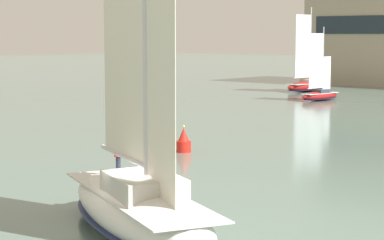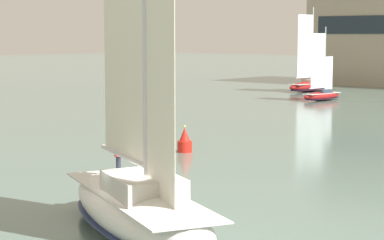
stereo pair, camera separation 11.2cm
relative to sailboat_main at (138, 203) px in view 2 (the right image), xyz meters
The scene contains 5 objects.
ground_plane 1.25m from the sailboat_main, 156.81° to the left, with size 400.00×400.00×0.00m, color slate.
sailboat_main is the anchor object (origin of this frame).
sailboat_moored_mid_channel 59.16m from the sailboat_main, 115.51° to the left, with size 2.29×6.15×8.28m.
sailboat_moored_far_slip 71.93m from the sailboat_main, 117.97° to the left, with size 2.58×8.02×10.91m.
channel_buoy 19.98m from the sailboat_main, 127.44° to the left, with size 0.94×0.94×1.73m.
Camera 2 is at (19.61, -18.91, 7.50)m, focal length 70.00 mm.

